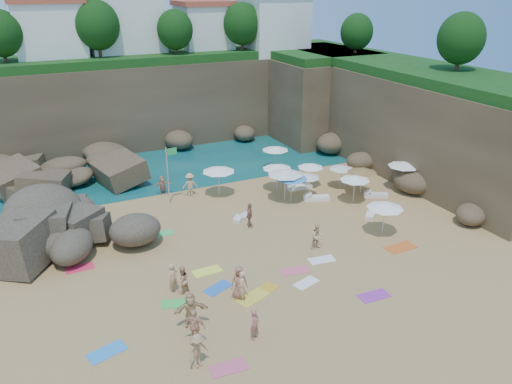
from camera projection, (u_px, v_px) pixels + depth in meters
name	position (u px, v px, depth m)	size (l,w,h in m)	color
ground	(248.00, 243.00, 31.40)	(120.00, 120.00, 0.00)	tan
seawater	(137.00, 128.00, 56.35)	(120.00, 120.00, 0.00)	#0C4751
cliff_back	(164.00, 100.00, 51.44)	(44.00, 8.00, 8.00)	brown
cliff_right	(405.00, 119.00, 44.06)	(8.00, 30.00, 8.00)	brown
cliff_corner	(314.00, 96.00, 53.25)	(10.00, 12.00, 8.00)	brown
rock_promontory	(42.00, 186.00, 40.33)	(12.00, 7.00, 2.00)	brown
clifftop_buildings	(166.00, 25.00, 49.69)	(28.48, 9.48, 7.00)	white
clifftop_trees	(205.00, 29.00, 45.18)	(35.60, 23.82, 4.40)	#11380F
rock_outcrop	(77.00, 242.00, 31.56)	(8.38, 6.29, 3.35)	brown
flag_pole	(169.00, 168.00, 36.07)	(0.85, 0.16, 4.34)	silver
parasol_0	(306.00, 176.00, 37.46)	(2.04, 2.04, 1.93)	silver
parasol_1	(275.00, 148.00, 42.92)	(2.31, 2.31, 2.18)	silver
parasol_2	(285.00, 172.00, 36.65)	(2.64, 2.64, 2.50)	silver
parasol_3	(277.00, 166.00, 38.67)	(2.30, 2.30, 2.17)	silver
parasol_4	(404.00, 164.00, 38.79)	(2.46, 2.46, 2.32)	silver
parasol_5	(218.00, 169.00, 37.58)	(2.50, 2.50, 2.36)	silver
parasol_6	(362.00, 170.00, 37.91)	(2.29, 2.29, 2.16)	silver
parasol_7	(342.00, 167.00, 39.25)	(2.00, 2.00, 1.89)	silver
parasol_8	(311.00, 166.00, 39.46)	(2.05, 2.05, 1.94)	silver
parasol_9	(355.00, 178.00, 36.56)	(2.23, 2.23, 2.10)	silver
parasol_10	(292.00, 176.00, 36.53)	(2.35, 2.35, 2.23)	silver
parasol_11	(385.00, 206.00, 31.71)	(2.36, 2.36, 2.24)	silver
lounger_0	(242.00, 218.00, 34.54)	(1.55, 0.52, 0.24)	silver
lounger_1	(299.00, 187.00, 39.64)	(2.00, 0.67, 0.31)	white
lounger_2	(295.00, 180.00, 41.01)	(1.94, 0.65, 0.30)	silver
lounger_3	(317.00, 198.00, 37.64)	(1.93, 0.64, 0.30)	white
lounger_4	(376.00, 195.00, 38.19)	(1.78, 0.59, 0.28)	silver
lounger_5	(372.00, 214.00, 35.01)	(1.62, 0.54, 0.25)	silver
towel_0	(107.00, 352.00, 22.12)	(1.67, 0.84, 0.03)	#2984DF
towel_1	(229.00, 368.00, 21.21)	(1.61, 0.80, 0.03)	#D2516E
towel_2	(264.00, 290.00, 26.54)	(1.60, 0.80, 0.03)	gold
towel_3	(176.00, 303.00, 25.48)	(1.57, 0.79, 0.03)	green
towel_4	(207.00, 271.00, 28.32)	(1.62, 0.81, 0.03)	#EFFF43
towel_5	(306.00, 283.00, 27.22)	(1.45, 0.73, 0.03)	white
towel_6	(374.00, 296.00, 26.08)	(1.67, 0.84, 0.03)	purple
towel_7	(80.00, 268.00, 28.61)	(1.58, 0.79, 0.03)	#EE2A4B
towel_8	(218.00, 288.00, 26.76)	(1.57, 0.79, 0.03)	blue
towel_9	(295.00, 271.00, 28.38)	(1.62, 0.81, 0.03)	#E3586B
towel_10	(401.00, 247.00, 30.85)	(1.93, 0.97, 0.03)	#DE5A23
towel_11	(162.00, 234.00, 32.57)	(1.48, 0.74, 0.03)	#39C762
towel_12	(253.00, 297.00, 25.96)	(1.77, 0.88, 0.03)	gold
towel_13	(322.00, 260.00, 29.48)	(1.56, 0.78, 0.03)	white
person_stand_0	(173.00, 278.00, 26.08)	(0.62, 0.41, 1.71)	tan
person_stand_1	(182.00, 280.00, 26.09)	(0.75, 0.59, 1.55)	tan
person_stand_2	(190.00, 185.00, 38.05)	(1.19, 0.49, 1.84)	tan
person_stand_3	(250.00, 215.00, 33.19)	(1.00, 0.42, 1.71)	#A46A52
person_stand_4	(284.00, 173.00, 40.87)	(0.73, 0.40, 1.49)	tan
person_stand_5	(163.00, 185.00, 38.51)	(1.37, 0.39, 1.47)	tan
person_stand_6	(242.00, 287.00, 25.38)	(0.63, 0.41, 1.72)	#E3AB81
person_lie_0	(198.00, 362.00, 21.22)	(1.04, 1.61, 0.43)	#AA8255
person_lie_1	(195.00, 339.00, 22.60)	(1.04, 1.77, 0.43)	#E1A680
person_lie_2	(239.00, 294.00, 25.87)	(0.88, 1.80, 0.48)	#975F4B
person_lie_3	(191.00, 321.00, 23.78)	(1.61, 1.74, 0.46)	tan
person_lie_4	(255.00, 335.00, 22.90)	(0.56, 1.53, 0.37)	#A76053
person_lie_5	(317.00, 244.00, 30.66)	(0.77, 1.58, 0.60)	tan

